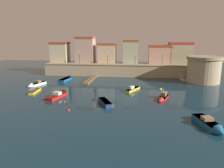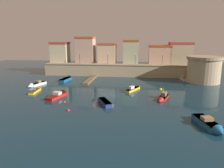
# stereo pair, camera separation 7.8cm
# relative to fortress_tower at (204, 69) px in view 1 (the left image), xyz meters

# --- Properties ---
(ground_plane) EXTENTS (141.10, 141.10, 0.00)m
(ground_plane) POSITION_rel_fortress_tower_xyz_m (-25.61, -18.05, -3.88)
(ground_plane) COLOR #112D3D
(quay_wall) EXTENTS (51.19, 3.94, 4.08)m
(quay_wall) POSITION_rel_fortress_tower_xyz_m (-25.61, 7.29, -1.83)
(quay_wall) COLOR tan
(quay_wall) RESTS_ON ground
(old_town_backdrop) EXTENTS (50.01, 5.67, 9.42)m
(old_town_backdrop) POSITION_rel_fortress_tower_xyz_m (-25.90, 11.52, 3.91)
(old_town_backdrop) COLOR #C1B891
(old_town_backdrop) RESTS_ON ground
(fortress_tower) EXTENTS (10.04, 10.04, 7.64)m
(fortress_tower) POSITION_rel_fortress_tower_xyz_m (0.00, 0.00, 0.00)
(fortress_tower) COLOR tan
(fortress_tower) RESTS_ON ground
(pier_dock) EXTENTS (1.69, 13.55, 0.70)m
(pier_dock) POSITION_rel_fortress_tower_xyz_m (-33.66, -1.31, -3.60)
(pier_dock) COLOR brown
(pier_dock) RESTS_ON ground
(quay_lamp_0) EXTENTS (0.32, 0.32, 3.80)m
(quay_lamp_0) POSITION_rel_fortress_tower_xyz_m (-39.25, 7.29, 2.69)
(quay_lamp_0) COLOR black
(quay_lamp_0) RESTS_ON quay_wall
(quay_lamp_1) EXTENTS (0.32, 0.32, 3.50)m
(quay_lamp_1) POSITION_rel_fortress_tower_xyz_m (-29.48, 7.29, 2.52)
(quay_lamp_1) COLOR black
(quay_lamp_1) RESTS_ON quay_wall
(quay_lamp_2) EXTENTS (0.32, 0.32, 3.53)m
(quay_lamp_2) POSITION_rel_fortress_tower_xyz_m (-20.19, 7.29, 2.54)
(quay_lamp_2) COLOR black
(quay_lamp_2) RESTS_ON quay_wall
(quay_lamp_3) EXTENTS (0.32, 0.32, 3.71)m
(quay_lamp_3) POSITION_rel_fortress_tower_xyz_m (-11.32, 7.29, 2.65)
(quay_lamp_3) COLOR black
(quay_lamp_3) RESTS_ON quay_wall
(moored_boat_0) EXTENTS (3.51, 7.52, 1.85)m
(moored_boat_0) POSITION_rel_fortress_tower_xyz_m (-8.18, -34.41, -3.39)
(moored_boat_0) COLOR #195689
(moored_boat_0) RESTS_ON ground
(moored_boat_2) EXTENTS (4.11, 6.59, 1.25)m
(moored_boat_2) POSITION_rel_fortress_tower_xyz_m (-25.71, -24.25, -3.43)
(moored_boat_2) COLOR navy
(moored_boat_2) RESTS_ON ground
(moored_boat_3) EXTENTS (3.32, 7.51, 1.82)m
(moored_boat_3) POSITION_rel_fortress_tower_xyz_m (-36.51, -20.49, -3.47)
(moored_boat_3) COLOR red
(moored_boat_3) RESTS_ON ground
(moored_boat_4) EXTENTS (2.74, 7.20, 1.76)m
(moored_boat_4) POSITION_rel_fortress_tower_xyz_m (-40.96, -1.75, -3.48)
(moored_boat_4) COLOR #195689
(moored_boat_4) RESTS_ON ground
(moored_boat_5) EXTENTS (1.79, 6.66, 2.35)m
(moored_boat_5) POSITION_rel_fortress_tower_xyz_m (-43.77, -16.63, -3.56)
(moored_boat_5) COLOR gold
(moored_boat_5) RESTS_ON ground
(moored_boat_6) EXTENTS (2.59, 5.24, 1.80)m
(moored_boat_6) POSITION_rel_fortress_tower_xyz_m (-4.78, 3.74, -3.41)
(moored_boat_6) COLOR silver
(moored_boat_6) RESTS_ON ground
(moored_boat_7) EXTENTS (4.26, 6.90, 1.55)m
(moored_boat_7) POSITION_rel_fortress_tower_xyz_m (-19.88, -12.22, -3.49)
(moored_boat_7) COLOR gold
(moored_boat_7) RESTS_ON ground
(moored_boat_8) EXTENTS (3.27, 6.71, 1.67)m
(moored_boat_8) POSITION_rel_fortress_tower_xyz_m (-46.84, -10.73, -3.46)
(moored_boat_8) COLOR white
(moored_boat_8) RESTS_ON ground
(moored_boat_9) EXTENTS (3.29, 6.02, 3.03)m
(moored_boat_9) POSITION_rel_fortress_tower_xyz_m (-13.67, -20.21, -3.49)
(moored_boat_9) COLOR red
(moored_boat_9) RESTS_ON ground
(mooring_buoy_0) EXTENTS (0.45, 0.45, 0.45)m
(mooring_buoy_0) POSITION_rel_fortress_tower_xyz_m (-33.85, -24.57, -3.88)
(mooring_buoy_0) COLOR #EA4C19
(mooring_buoy_0) RESTS_ON ground
(mooring_buoy_1) EXTENTS (0.62, 0.62, 0.62)m
(mooring_buoy_1) POSITION_rel_fortress_tower_xyz_m (-31.41, -29.56, -3.88)
(mooring_buoy_1) COLOR red
(mooring_buoy_1) RESTS_ON ground
(mooring_buoy_2) EXTENTS (0.78, 0.78, 0.78)m
(mooring_buoy_2) POSITION_rel_fortress_tower_xyz_m (-13.20, -10.83, -3.88)
(mooring_buoy_2) COLOR yellow
(mooring_buoy_2) RESTS_ON ground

